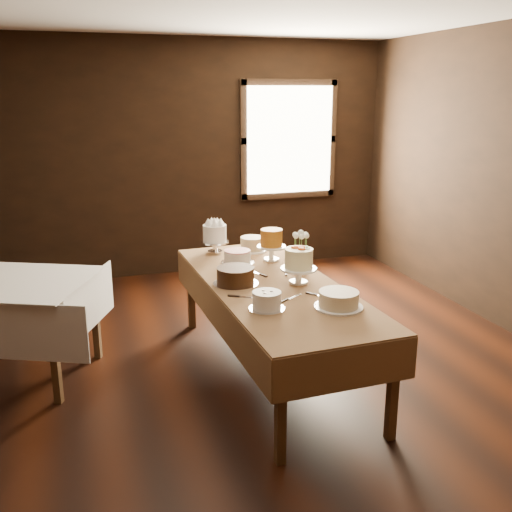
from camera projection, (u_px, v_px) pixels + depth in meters
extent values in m
cube|color=black|center=(264.00, 378.00, 4.59)|extent=(5.00, 6.00, 0.01)
cube|color=black|center=(186.00, 159.00, 6.96)|extent=(5.00, 0.02, 2.80)
cube|color=#FFEABF|center=(290.00, 140.00, 7.23)|extent=(1.10, 0.05, 1.30)
cube|color=#462E1A|center=(280.00, 413.00, 3.45)|extent=(0.06, 0.06, 0.68)
cube|color=#462E1A|center=(191.00, 294.00, 5.50)|extent=(0.06, 0.06, 0.68)
cube|color=#462E1A|center=(393.00, 391.00, 3.70)|extent=(0.06, 0.06, 0.68)
cube|color=#462E1A|center=(267.00, 285.00, 5.75)|extent=(0.06, 0.06, 0.68)
cube|color=#462E1A|center=(273.00, 287.00, 4.50)|extent=(0.98, 2.40, 0.04)
cube|color=#AB7B4D|center=(273.00, 284.00, 4.49)|extent=(1.04, 2.47, 0.01)
cube|color=#462E1A|center=(10.00, 313.00, 4.94)|extent=(0.07, 0.07, 0.74)
cube|color=#462E1A|center=(55.00, 356.00, 4.13)|extent=(0.07, 0.07, 0.74)
cube|color=#462E1A|center=(95.00, 317.00, 4.85)|extent=(0.07, 0.07, 0.74)
cube|color=#462E1A|center=(25.00, 285.00, 4.43)|extent=(1.13, 1.13, 0.04)
cube|color=white|center=(25.00, 282.00, 4.42)|extent=(1.24, 1.24, 0.01)
cylinder|color=silver|center=(215.00, 246.00, 5.34)|extent=(0.26, 0.26, 0.12)
cylinder|color=white|center=(215.00, 232.00, 5.30)|extent=(0.30, 0.30, 0.15)
cylinder|color=white|center=(252.00, 250.00, 5.41)|extent=(0.28, 0.28, 0.01)
cylinder|color=tan|center=(252.00, 243.00, 5.40)|extent=(0.30, 0.30, 0.12)
cylinder|color=silver|center=(237.00, 263.00, 5.01)|extent=(0.29, 0.29, 0.01)
cylinder|color=white|center=(237.00, 257.00, 5.00)|extent=(0.24, 0.24, 0.10)
cylinder|color=white|center=(271.00, 253.00, 5.09)|extent=(0.25, 0.25, 0.14)
cylinder|color=#A86118|center=(271.00, 236.00, 5.05)|extent=(0.26, 0.26, 0.15)
cylinder|color=silver|center=(236.00, 284.00, 4.47)|extent=(0.35, 0.35, 0.01)
cylinder|color=#351B0A|center=(236.00, 275.00, 4.45)|extent=(0.38, 0.38, 0.12)
cylinder|color=white|center=(298.00, 275.00, 4.48)|extent=(0.28, 0.28, 0.14)
cylinder|color=#F6EFB8|center=(299.00, 257.00, 4.44)|extent=(0.27, 0.27, 0.15)
cylinder|color=silver|center=(267.00, 309.00, 3.95)|extent=(0.25, 0.25, 0.01)
cylinder|color=white|center=(267.00, 300.00, 3.93)|extent=(0.26, 0.26, 0.12)
cylinder|color=white|center=(338.00, 307.00, 3.99)|extent=(0.34, 0.34, 0.01)
cylinder|color=beige|center=(339.00, 299.00, 3.97)|extent=(0.39, 0.39, 0.11)
cube|color=silver|center=(294.00, 297.00, 4.19)|extent=(0.22, 0.15, 0.01)
cube|color=silver|center=(327.00, 297.00, 4.18)|extent=(0.18, 0.20, 0.01)
cube|color=silver|center=(254.00, 272.00, 4.76)|extent=(0.10, 0.23, 0.01)
cube|color=silver|center=(286.00, 270.00, 4.83)|extent=(0.10, 0.23, 0.01)
cube|color=silver|center=(250.00, 298.00, 4.17)|extent=(0.22, 0.14, 0.01)
imported|color=#2D2823|center=(300.00, 264.00, 4.76)|extent=(0.18, 0.18, 0.13)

